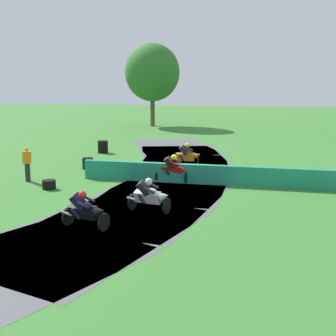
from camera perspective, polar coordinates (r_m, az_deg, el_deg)
The scene contains 12 objects.
ground_plane at distance 21.34m, azimuth 0.81°, elevation -1.81°, with size 120.00×120.00×0.00m, color #38752D.
track_asphalt at distance 21.59m, azimuth -2.06°, elevation -1.66°, with size 9.80×31.43×0.01m.
safety_barrier at distance 20.82m, azimuth 14.99°, elevation -1.26°, with size 0.30×19.25×0.90m, color #1E8466.
motorcycle_lead_black at distance 14.93m, azimuth -10.35°, elevation -5.23°, with size 1.69×1.14×1.42m.
motorcycle_chase_white at distance 16.48m, azimuth -2.34°, elevation -3.48°, with size 1.70×1.09×1.42m.
motorcycle_trailing_red at distance 21.17m, azimuth 0.66°, elevation -0.12°, with size 1.70×0.87×1.43m.
motorcycle_fourth_orange at distance 24.70m, azimuth 2.33°, elevation 1.53°, with size 1.68×0.80×1.42m.
tire_stack_mid_a at distance 20.71m, azimuth -14.66°, elevation -2.02°, with size 0.59×0.59×0.40m.
tire_stack_mid_b at distance 24.84m, azimuth -10.00°, elevation 0.58°, with size 0.58×0.58×0.60m.
tire_stack_far at distance 29.96m, azimuth -8.15°, elevation 2.64°, with size 0.66×0.66×0.80m.
track_marshal at distance 22.40m, azimuth -17.21°, elevation 0.44°, with size 0.34×0.24×1.63m.
tree_far_right at distance 46.28m, azimuth -1.98°, elevation 11.86°, with size 5.44×5.44×8.20m.
Camera 1 is at (3.22, -20.54, 4.81)m, focal length 48.72 mm.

